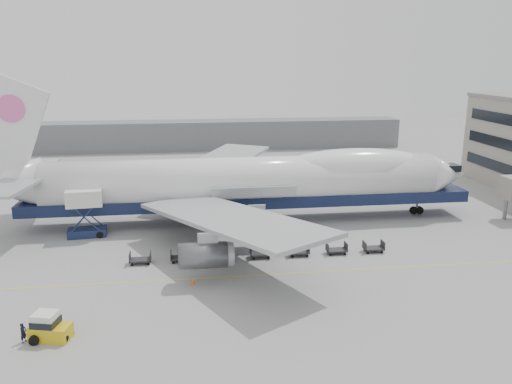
{
  "coord_description": "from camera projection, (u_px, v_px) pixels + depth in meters",
  "views": [
    {
      "loc": [
        -6.79,
        -52.91,
        21.49
      ],
      "look_at": [
        0.94,
        6.0,
        5.67
      ],
      "focal_mm": 35.0,
      "sensor_mm": 36.0,
      "label": 1
    }
  ],
  "objects": [
    {
      "name": "dolly_0",
      "position": [
        140.0,
        259.0,
        54.1
      ],
      "size": [
        2.3,
        1.35,
        1.3
      ],
      "color": "#2D2D30",
      "rests_on": "ground"
    },
    {
      "name": "dolly_4",
      "position": [
        299.0,
        251.0,
        56.31
      ],
      "size": [
        2.3,
        1.35,
        1.3
      ],
      "color": "#2D2D30",
      "rests_on": "ground"
    },
    {
      "name": "dolly_6",
      "position": [
        373.0,
        248.0,
        57.41
      ],
      "size": [
        2.3,
        1.35,
        1.3
      ],
      "color": "#2D2D30",
      "rests_on": "ground"
    },
    {
      "name": "baggage_tug",
      "position": [
        49.0,
        327.0,
        39.38
      ],
      "size": [
        3.4,
        2.36,
        2.26
      ],
      "rotation": [
        0.0,
        0.0,
        -0.25
      ],
      "color": "gold",
      "rests_on": "ground"
    },
    {
      "name": "airliner",
      "position": [
        248.0,
        181.0,
        67.21
      ],
      "size": [
        67.0,
        55.3,
        19.98
      ],
      "color": "white",
      "rests_on": "ground"
    },
    {
      "name": "apron_line",
      "position": [
        262.0,
        275.0,
        51.33
      ],
      "size": [
        60.0,
        0.15,
        0.01
      ],
      "primitive_type": "cube",
      "color": "gold",
      "rests_on": "ground"
    },
    {
      "name": "hangar",
      "position": [
        178.0,
        135.0,
        121.99
      ],
      "size": [
        110.0,
        8.0,
        7.0
      ],
      "primitive_type": "cube",
      "color": "slate",
      "rests_on": "ground"
    },
    {
      "name": "catering_truck",
      "position": [
        85.0,
        210.0,
        61.83
      ],
      "size": [
        4.82,
        3.53,
        6.02
      ],
      "rotation": [
        0.0,
        0.0,
        0.09
      ],
      "color": "#18254A",
      "rests_on": "ground"
    },
    {
      "name": "dolly_1",
      "position": [
        181.0,
        257.0,
        54.65
      ],
      "size": [
        2.3,
        1.35,
        1.3
      ],
      "color": "#2D2D30",
      "rests_on": "ground"
    },
    {
      "name": "ground",
      "position": [
        255.0,
        253.0,
        57.08
      ],
      "size": [
        260.0,
        260.0,
        0.0
      ],
      "primitive_type": "plane",
      "color": "gray",
      "rests_on": "ground"
    },
    {
      "name": "dolly_5",
      "position": [
        336.0,
        249.0,
        56.86
      ],
      "size": [
        2.3,
        1.35,
        1.3
      ],
      "color": "#2D2D30",
      "rests_on": "ground"
    },
    {
      "name": "ground_worker",
      "position": [
        23.0,
        333.0,
        38.97
      ],
      "size": [
        0.6,
        0.7,
        1.63
      ],
      "primitive_type": "imported",
      "rotation": [
        0.0,
        0.0,
        1.15
      ],
      "color": "black",
      "rests_on": "ground"
    },
    {
      "name": "dolly_2",
      "position": [
        221.0,
        255.0,
        55.2
      ],
      "size": [
        2.3,
        1.35,
        1.3
      ],
      "color": "#2D2D30",
      "rests_on": "ground"
    },
    {
      "name": "dolly_3",
      "position": [
        260.0,
        253.0,
        55.76
      ],
      "size": [
        2.3,
        1.35,
        1.3
      ],
      "color": "#2D2D30",
      "rests_on": "ground"
    },
    {
      "name": "traffic_cone",
      "position": [
        193.0,
        281.0,
        49.24
      ],
      "size": [
        0.41,
        0.41,
        0.6
      ],
      "rotation": [
        0.0,
        0.0,
        -0.23
      ],
      "color": "#FF650D",
      "rests_on": "ground"
    }
  ]
}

